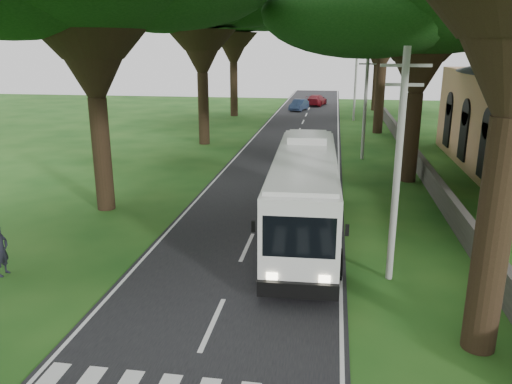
{
  "coord_description": "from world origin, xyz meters",
  "views": [
    {
      "loc": [
        3.31,
        -10.81,
        7.98
      ],
      "look_at": [
        0.27,
        8.71,
        2.2
      ],
      "focal_mm": 35.0,
      "sensor_mm": 36.0,
      "label": 1
    }
  ],
  "objects_px": {
    "pole_mid": "(365,102)",
    "coach_bus": "(305,192)",
    "pole_far": "(355,82)",
    "pedestrian": "(1,251)",
    "distant_car_b": "(299,105)",
    "pole_near": "(398,164)",
    "distant_car_c": "(316,100)"
  },
  "relations": [
    {
      "from": "pole_mid",
      "to": "distant_car_b",
      "type": "relative_size",
      "value": 1.88
    },
    {
      "from": "pole_mid",
      "to": "distant_car_b",
      "type": "distance_m",
      "value": 29.16
    },
    {
      "from": "pole_near",
      "to": "pole_mid",
      "type": "bearing_deg",
      "value": 90.0
    },
    {
      "from": "distant_car_c",
      "to": "distant_car_b",
      "type": "bearing_deg",
      "value": 83.08
    },
    {
      "from": "pedestrian",
      "to": "pole_far",
      "type": "bearing_deg",
      "value": -14.4
    },
    {
      "from": "distant_car_c",
      "to": "pole_near",
      "type": "bearing_deg",
      "value": 106.21
    },
    {
      "from": "pole_near",
      "to": "pedestrian",
      "type": "distance_m",
      "value": 14.3
    },
    {
      "from": "pole_mid",
      "to": "pole_far",
      "type": "relative_size",
      "value": 1.0
    },
    {
      "from": "pole_near",
      "to": "coach_bus",
      "type": "distance_m",
      "value": 5.49
    },
    {
      "from": "pole_mid",
      "to": "distant_car_c",
      "type": "relative_size",
      "value": 1.55
    },
    {
      "from": "coach_bus",
      "to": "distant_car_b",
      "type": "distance_m",
      "value": 44.52
    },
    {
      "from": "pole_mid",
      "to": "pedestrian",
      "type": "height_order",
      "value": "pole_mid"
    },
    {
      "from": "pole_mid",
      "to": "pedestrian",
      "type": "distance_m",
      "value": 26.05
    },
    {
      "from": "coach_bus",
      "to": "distant_car_c",
      "type": "xyz_separation_m",
      "value": [
        -1.41,
        50.44,
        -1.2
      ]
    },
    {
      "from": "pole_near",
      "to": "pole_far",
      "type": "bearing_deg",
      "value": 90.0
    },
    {
      "from": "pole_mid",
      "to": "coach_bus",
      "type": "relative_size",
      "value": 0.64
    },
    {
      "from": "pole_far",
      "to": "pole_near",
      "type": "bearing_deg",
      "value": -90.0
    },
    {
      "from": "pole_near",
      "to": "distant_car_b",
      "type": "relative_size",
      "value": 1.88
    },
    {
      "from": "distant_car_b",
      "to": "distant_car_c",
      "type": "relative_size",
      "value": 0.82
    },
    {
      "from": "pole_near",
      "to": "pole_mid",
      "type": "xyz_separation_m",
      "value": [
        0.0,
        20.0,
        0.0
      ]
    },
    {
      "from": "pole_far",
      "to": "pedestrian",
      "type": "height_order",
      "value": "pole_far"
    },
    {
      "from": "distant_car_b",
      "to": "pedestrian",
      "type": "bearing_deg",
      "value": -84.77
    },
    {
      "from": "pole_mid",
      "to": "pedestrian",
      "type": "bearing_deg",
      "value": -122.27
    },
    {
      "from": "pole_near",
      "to": "coach_bus",
      "type": "height_order",
      "value": "pole_near"
    },
    {
      "from": "pole_far",
      "to": "pedestrian",
      "type": "relative_size",
      "value": 4.25
    },
    {
      "from": "pole_near",
      "to": "distant_car_b",
      "type": "height_order",
      "value": "pole_near"
    },
    {
      "from": "pole_near",
      "to": "coach_bus",
      "type": "relative_size",
      "value": 0.64
    },
    {
      "from": "pedestrian",
      "to": "distant_car_c",
      "type": "bearing_deg",
      "value": -5.36
    },
    {
      "from": "distant_car_b",
      "to": "pedestrian",
      "type": "xyz_separation_m",
      "value": [
        -7.11,
        -50.03,
        0.21
      ]
    },
    {
      "from": "pole_far",
      "to": "coach_bus",
      "type": "xyz_separation_m",
      "value": [
        -3.29,
        -36.19,
        -2.21
      ]
    },
    {
      "from": "distant_car_b",
      "to": "pedestrian",
      "type": "distance_m",
      "value": 50.53
    },
    {
      "from": "distant_car_b",
      "to": "pole_near",
      "type": "bearing_deg",
      "value": -68.78
    }
  ]
}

